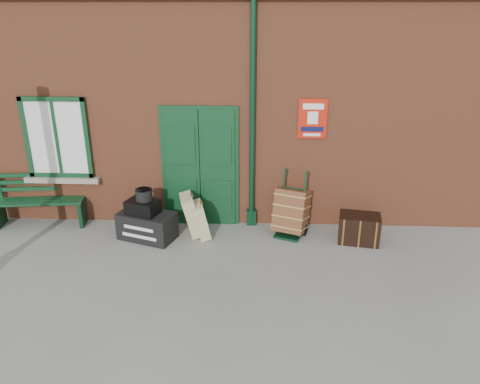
# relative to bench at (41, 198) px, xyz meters

# --- Properties ---
(ground) EXTENTS (80.00, 80.00, 0.00)m
(ground) POSITION_rel_bench_xyz_m (3.33, -1.33, -0.50)
(ground) COLOR gray
(ground) RESTS_ON ground
(station_building) EXTENTS (10.30, 4.30, 4.36)m
(station_building) POSITION_rel_bench_xyz_m (3.33, 2.17, 1.66)
(station_building) COLOR brown
(station_building) RESTS_ON ground
(bench) EXTENTS (1.66, 0.69, 1.00)m
(bench) POSITION_rel_bench_xyz_m (0.00, 0.00, 0.00)
(bench) COLOR #0F3A1D
(bench) RESTS_ON ground
(houdini_trunk) EXTENTS (1.10, 0.83, 0.49)m
(houdini_trunk) POSITION_rel_bench_xyz_m (2.14, -0.54, -0.26)
(houdini_trunk) COLOR black
(houdini_trunk) RESTS_ON ground
(strongbox) EXTENTS (0.64, 0.55, 0.24)m
(strongbox) POSITION_rel_bench_xyz_m (2.09, -0.54, 0.11)
(strongbox) COLOR black
(strongbox) RESTS_ON houdini_trunk
(hatbox) EXTENTS (0.37, 0.37, 0.20)m
(hatbox) POSITION_rel_bench_xyz_m (2.12, -0.51, 0.33)
(hatbox) COLOR black
(hatbox) RESTS_ON strongbox
(suitcase_back) EXTENTS (0.50, 0.60, 0.76)m
(suitcase_back) POSITION_rel_bench_xyz_m (2.90, -0.33, -0.12)
(suitcase_back) COLOR tan
(suitcase_back) RESTS_ON ground
(suitcase_front) EXTENTS (0.43, 0.54, 0.66)m
(suitcase_front) POSITION_rel_bench_xyz_m (3.08, -0.43, -0.17)
(suitcase_front) COLOR tan
(suitcase_front) RESTS_ON ground
(porter_trolley) EXTENTS (0.74, 0.76, 1.15)m
(porter_trolley) POSITION_rel_bench_xyz_m (4.70, -0.25, -0.06)
(porter_trolley) COLOR #0C311B
(porter_trolley) RESTS_ON ground
(dark_trunk) EXTENTS (0.76, 0.56, 0.50)m
(dark_trunk) POSITION_rel_bench_xyz_m (5.88, -0.49, -0.25)
(dark_trunk) COLOR black
(dark_trunk) RESTS_ON ground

